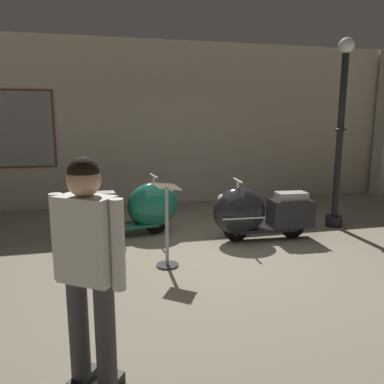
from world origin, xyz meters
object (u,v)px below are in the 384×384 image
(lamppost, at_px, (340,135))
(info_stanchion, at_px, (167,232))
(scooter_1, at_px, (255,213))
(scooter_0, at_px, (137,209))
(visitor_1, at_px, (88,261))

(lamppost, relative_size, info_stanchion, 2.86)
(scooter_1, bearing_deg, scooter_0, -17.99)
(lamppost, xyz_separation_m, info_stanchion, (-3.11, -1.13, -1.11))
(lamppost, bearing_deg, info_stanchion, -160.12)
(scooter_0, xyz_separation_m, lamppost, (3.34, -0.28, 1.12))
(visitor_1, distance_m, info_stanchion, 2.31)
(scooter_1, height_order, visitor_1, visitor_1)
(scooter_0, xyz_separation_m, visitor_1, (-0.64, -3.48, 0.49))
(lamppost, relative_size, visitor_1, 1.93)
(scooter_1, relative_size, visitor_1, 0.98)
(info_stanchion, bearing_deg, visitor_1, -112.74)
(scooter_0, relative_size, lamppost, 0.52)
(scooter_0, bearing_deg, lamppost, -11.47)
(scooter_1, bearing_deg, visitor_1, 53.49)
(scooter_1, xyz_separation_m, lamppost, (1.63, 0.39, 1.13))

